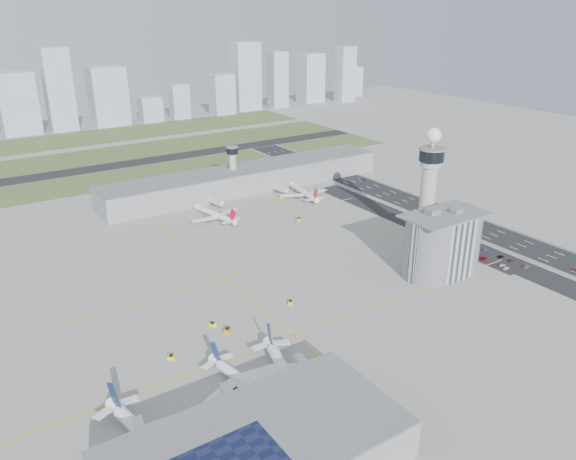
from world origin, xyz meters
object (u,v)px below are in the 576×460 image
car_lot_3 (473,253)px  jet_bridge_far_0 (209,201)px  tug_1 (228,330)px  car_lot_0 (506,268)px  airplane_near_b (244,377)px  tug_0 (171,357)px  jet_bridge_near_1 (237,415)px  car_hw_1 (437,212)px  car_lot_6 (526,267)px  car_lot_10 (476,245)px  secondary_tower (233,165)px  car_hw_4 (300,164)px  tug_2 (212,324)px  jet_bridge_far_1 (273,188)px  airplane_near_c (286,367)px  admin_building (442,244)px  car_lot_8 (501,256)px  tug_5 (281,197)px  car_lot_7 (511,260)px  tug_4 (299,219)px  airplane_far_b (303,188)px  car_lot_9 (485,250)px  car_lot_4 (466,251)px  airplane_far_a (214,210)px  jet_bridge_near_2 (314,382)px  car_lot_1 (502,265)px  car_hw_0 (575,270)px  control_tower (429,183)px  tug_3 (291,302)px  car_lot_2 (484,258)px  airplane_near_a (146,431)px  car_lot_11 (469,242)px  jet_bridge_near_0 (146,454)px  car_hw_2 (363,180)px

car_lot_3 → jet_bridge_far_0: bearing=18.9°
tug_1 → car_lot_0: size_ratio=0.93×
airplane_near_b → tug_0: (-13.91, 30.84, -4.45)m
jet_bridge_near_1 → car_hw_1: 221.83m
car_lot_6 → car_lot_10: 31.63m
secondary_tower → car_hw_4: (79.11, 30.99, -18.21)m
tug_2 → jet_bridge_far_1: bearing=-143.5°
car_lot_3 → tug_0: bearing=80.3°
airplane_near_b → tug_2: airplane_near_b is taller
car_hw_1 → airplane_near_c: bearing=-155.3°
car_lot_0 → car_hw_1: size_ratio=0.96×
admin_building → car_lot_8: size_ratio=11.58×
tug_5 → tug_0: bearing=-54.9°
secondary_tower → car_lot_7: 194.99m
tug_4 → airplane_far_b: bearing=90.0°
car_lot_9 → airplane_near_c: bearing=111.9°
jet_bridge_far_1 → car_lot_4: jet_bridge_far_1 is taller
secondary_tower → jet_bridge_far_1: 32.60m
airplane_far_a → tug_1: 130.33m
jet_bridge_near_2 → car_lot_1: bearing=-69.2°
airplane_far_a → airplane_far_b: airplane_far_b is taller
tug_1 → car_hw_0: bearing=-147.7°
car_lot_7 → car_lot_6: bearing=-174.2°
tug_5 → car_lot_4: size_ratio=1.05×
control_tower → jet_bridge_near_2: (-125.00, -69.00, -32.19)m
car_lot_6 → car_lot_7: (0.30, 8.74, -0.04)m
tug_4 → car_lot_0: tug_4 is taller
tug_3 → car_lot_2: bearing=-150.8°
airplane_far_a → car_hw_1: size_ratio=10.08×
tug_2 → tug_3: 37.24m
car_lot_0 → car_hw_4: bearing=-9.1°
car_hw_0 → airplane_near_b: bearing=-177.7°
airplane_near_a → car_lot_7: (203.27, 21.97, -5.58)m
jet_bridge_far_1 → car_lot_11: bearing=7.1°
tug_2 → car_lot_6: tug_2 is taller
tug_4 → jet_bridge_near_0: bearing=-99.2°
airplane_near_c → airplane_far_a: size_ratio=1.07×
jet_bridge_near_1 → car_lot_11: size_ratio=3.55×
airplane_near_a → car_hw_0: airplane_near_a is taller
tug_0 → airplane_far_a: bearing=-179.8°
secondary_tower → car_lot_11: 169.01m
airplane_near_a → car_lot_3: 198.34m
airplane_far_b → car_hw_2: bearing=-74.7°
car_lot_6 → car_hw_0: size_ratio=1.31×
airplane_far_b → secondary_tower: bearing=50.4°
tug_0 → tug_5: 190.55m
jet_bridge_near_2 → car_hw_2: 251.25m
airplane_far_a → car_lot_8: size_ratio=11.12×
car_lot_2 → car_hw_0: bearing=-150.3°
jet_bridge_far_0 → car_lot_11: 165.38m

